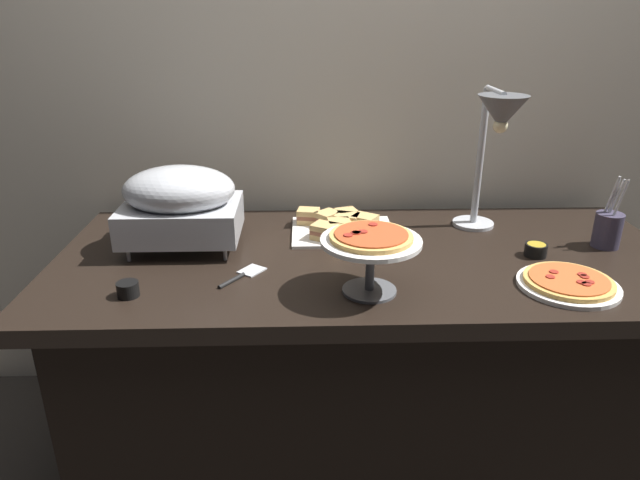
{
  "coord_description": "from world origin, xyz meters",
  "views": [
    {
      "loc": [
        -0.19,
        -1.59,
        1.46
      ],
      "look_at": [
        -0.15,
        0.0,
        0.81
      ],
      "focal_mm": 31.9,
      "sensor_mm": 36.0,
      "label": 1
    }
  ],
  "objects_px": {
    "pizza_plate_center": "(371,245)",
    "utensil_holder": "(608,229)",
    "chafing_dish": "(180,203)",
    "serving_spatula": "(242,275)",
    "sandwich_platter": "(339,226)",
    "sauce_cup_far": "(536,249)",
    "heat_lamp": "(497,127)",
    "sauce_cup_near": "(128,289)",
    "pizza_plate_front": "(568,283)"
  },
  "relations": [
    {
      "from": "chafing_dish",
      "to": "sauce_cup_near",
      "type": "bearing_deg",
      "value": -103.7
    },
    {
      "from": "chafing_dish",
      "to": "pizza_plate_front",
      "type": "distance_m",
      "value": 1.14
    },
    {
      "from": "pizza_plate_center",
      "to": "sandwich_platter",
      "type": "xyz_separation_m",
      "value": [
        -0.05,
        0.44,
        -0.11
      ]
    },
    {
      "from": "pizza_plate_center",
      "to": "serving_spatula",
      "type": "height_order",
      "value": "pizza_plate_center"
    },
    {
      "from": "heat_lamp",
      "to": "sauce_cup_far",
      "type": "distance_m",
      "value": 0.39
    },
    {
      "from": "heat_lamp",
      "to": "sauce_cup_near",
      "type": "bearing_deg",
      "value": -160.64
    },
    {
      "from": "utensil_holder",
      "to": "serving_spatula",
      "type": "relative_size",
      "value": 1.45
    },
    {
      "from": "sauce_cup_near",
      "to": "heat_lamp",
      "type": "bearing_deg",
      "value": 19.36
    },
    {
      "from": "chafing_dish",
      "to": "sauce_cup_far",
      "type": "distance_m",
      "value": 1.1
    },
    {
      "from": "heat_lamp",
      "to": "pizza_plate_front",
      "type": "relative_size",
      "value": 1.77
    },
    {
      "from": "pizza_plate_center",
      "to": "chafing_dish",
      "type": "bearing_deg",
      "value": 149.27
    },
    {
      "from": "sauce_cup_near",
      "to": "serving_spatula",
      "type": "bearing_deg",
      "value": 21.12
    },
    {
      "from": "heat_lamp",
      "to": "pizza_plate_center",
      "type": "height_order",
      "value": "heat_lamp"
    },
    {
      "from": "sauce_cup_near",
      "to": "serving_spatula",
      "type": "distance_m",
      "value": 0.31
    },
    {
      "from": "sauce_cup_far",
      "to": "serving_spatula",
      "type": "xyz_separation_m",
      "value": [
        -0.88,
        -0.12,
        -0.02
      ]
    },
    {
      "from": "pizza_plate_front",
      "to": "utensil_holder",
      "type": "distance_m",
      "value": 0.37
    },
    {
      "from": "pizza_plate_center",
      "to": "serving_spatula",
      "type": "bearing_deg",
      "value": 163.31
    },
    {
      "from": "utensil_holder",
      "to": "serving_spatula",
      "type": "xyz_separation_m",
      "value": [
        -1.13,
        -0.18,
        -0.06
      ]
    },
    {
      "from": "sandwich_platter",
      "to": "pizza_plate_front",
      "type": "bearing_deg",
      "value": -35.72
    },
    {
      "from": "heat_lamp",
      "to": "utensil_holder",
      "type": "relative_size",
      "value": 2.07
    },
    {
      "from": "chafing_dish",
      "to": "sandwich_platter",
      "type": "bearing_deg",
      "value": 12.27
    },
    {
      "from": "heat_lamp",
      "to": "sauce_cup_near",
      "type": "relative_size",
      "value": 8.25
    },
    {
      "from": "utensil_holder",
      "to": "pizza_plate_center",
      "type": "bearing_deg",
      "value": -159.71
    },
    {
      "from": "chafing_dish",
      "to": "utensil_holder",
      "type": "distance_m",
      "value": 1.34
    },
    {
      "from": "pizza_plate_center",
      "to": "utensil_holder",
      "type": "xyz_separation_m",
      "value": [
        0.78,
        0.29,
        -0.07
      ]
    },
    {
      "from": "chafing_dish",
      "to": "utensil_holder",
      "type": "bearing_deg",
      "value": -1.7
    },
    {
      "from": "chafing_dish",
      "to": "serving_spatula",
      "type": "relative_size",
      "value": 2.27
    },
    {
      "from": "heat_lamp",
      "to": "pizza_plate_front",
      "type": "distance_m",
      "value": 0.51
    },
    {
      "from": "sauce_cup_far",
      "to": "utensil_holder",
      "type": "xyz_separation_m",
      "value": [
        0.25,
        0.07,
        0.04
      ]
    },
    {
      "from": "chafing_dish",
      "to": "heat_lamp",
      "type": "relative_size",
      "value": 0.75
    },
    {
      "from": "chafing_dish",
      "to": "sandwich_platter",
      "type": "height_order",
      "value": "chafing_dish"
    },
    {
      "from": "pizza_plate_center",
      "to": "pizza_plate_front",
      "type": "bearing_deg",
      "value": 0.95
    },
    {
      "from": "pizza_plate_center",
      "to": "sauce_cup_near",
      "type": "distance_m",
      "value": 0.64
    },
    {
      "from": "sauce_cup_far",
      "to": "pizza_plate_front",
      "type": "bearing_deg",
      "value": -87.82
    },
    {
      "from": "chafing_dish",
      "to": "serving_spatula",
      "type": "height_order",
      "value": "chafing_dish"
    },
    {
      "from": "chafing_dish",
      "to": "pizza_plate_center",
      "type": "xyz_separation_m",
      "value": [
        0.55,
        -0.33,
        -0.01
      ]
    },
    {
      "from": "pizza_plate_front",
      "to": "sauce_cup_near",
      "type": "bearing_deg",
      "value": -179.24
    },
    {
      "from": "sandwich_platter",
      "to": "sauce_cup_far",
      "type": "bearing_deg",
      "value": -20.18
    },
    {
      "from": "heat_lamp",
      "to": "sandwich_platter",
      "type": "relative_size",
      "value": 1.41
    },
    {
      "from": "pizza_plate_front",
      "to": "sauce_cup_far",
      "type": "xyz_separation_m",
      "value": [
        -0.01,
        0.21,
        0.01
      ]
    },
    {
      "from": "pizza_plate_center",
      "to": "sauce_cup_far",
      "type": "height_order",
      "value": "pizza_plate_center"
    },
    {
      "from": "pizza_plate_center",
      "to": "serving_spatula",
      "type": "distance_m",
      "value": 0.39
    },
    {
      "from": "pizza_plate_center",
      "to": "sandwich_platter",
      "type": "bearing_deg",
      "value": 97.04
    },
    {
      "from": "sauce_cup_far",
      "to": "pizza_plate_center",
      "type": "bearing_deg",
      "value": -157.46
    },
    {
      "from": "pizza_plate_center",
      "to": "sauce_cup_far",
      "type": "distance_m",
      "value": 0.59
    },
    {
      "from": "utensil_holder",
      "to": "serving_spatula",
      "type": "bearing_deg",
      "value": -170.7
    },
    {
      "from": "heat_lamp",
      "to": "sauce_cup_far",
      "type": "height_order",
      "value": "heat_lamp"
    },
    {
      "from": "chafing_dish",
      "to": "serving_spatula",
      "type": "xyz_separation_m",
      "value": [
        0.2,
        -0.22,
        -0.14
      ]
    },
    {
      "from": "pizza_plate_front",
      "to": "serving_spatula",
      "type": "height_order",
      "value": "pizza_plate_front"
    },
    {
      "from": "heat_lamp",
      "to": "sauce_cup_near",
      "type": "height_order",
      "value": "heat_lamp"
    }
  ]
}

